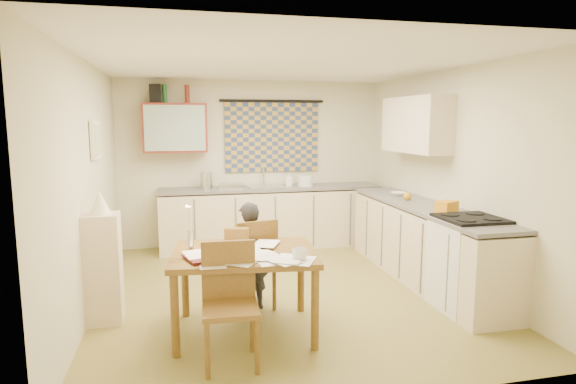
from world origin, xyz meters
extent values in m
cube|color=olive|center=(0.00, 0.00, -0.01)|extent=(4.00, 4.50, 0.02)
cube|color=white|center=(0.00, 0.00, 2.51)|extent=(4.00, 4.50, 0.02)
cube|color=beige|center=(0.00, 2.26, 1.25)|extent=(4.00, 0.02, 2.50)
cube|color=beige|center=(0.00, -2.26, 1.25)|extent=(4.00, 0.02, 2.50)
cube|color=beige|center=(-2.01, 0.00, 1.25)|extent=(0.02, 4.50, 2.50)
cube|color=beige|center=(2.01, 0.00, 1.25)|extent=(0.02, 4.50, 2.50)
cube|color=navy|center=(0.30, 2.22, 1.65)|extent=(1.45, 0.03, 1.05)
cylinder|color=black|center=(0.30, 2.20, 2.20)|extent=(1.60, 0.04, 0.04)
cube|color=maroon|center=(-1.15, 2.08, 1.80)|extent=(0.90, 0.34, 0.70)
cube|color=#99B2A5|center=(-1.15, 1.91, 1.80)|extent=(0.84, 0.02, 0.64)
cube|color=beige|center=(1.83, 0.55, 1.85)|extent=(0.34, 1.30, 0.70)
cube|color=#F4E8CE|center=(-1.97, 0.40, 1.70)|extent=(0.04, 0.50, 0.40)
cube|color=silver|center=(-1.95, 0.40, 1.70)|extent=(0.01, 0.42, 0.32)
cube|color=beige|center=(0.23, 1.95, 0.43)|extent=(3.30, 0.60, 0.86)
cube|color=#565351|center=(0.23, 1.95, 0.90)|extent=(3.30, 0.62, 0.04)
cube|color=beige|center=(1.70, 0.00, 0.43)|extent=(0.60, 2.95, 0.86)
cube|color=#565351|center=(1.70, 0.00, 0.90)|extent=(0.62, 2.95, 0.04)
cube|color=white|center=(1.70, -0.91, 0.46)|extent=(0.61, 0.61, 0.92)
cube|color=black|center=(1.70, -0.91, 0.94)|extent=(0.58, 0.58, 0.03)
cube|color=silver|center=(0.16, 1.95, 0.88)|extent=(0.57, 0.48, 0.10)
cylinder|color=silver|center=(0.15, 2.13, 1.06)|extent=(0.04, 0.04, 0.28)
cube|color=silver|center=(-0.36, 1.95, 0.95)|extent=(0.40, 0.36, 0.06)
cylinder|color=silver|center=(-0.73, 1.95, 1.04)|extent=(0.21, 0.21, 0.24)
cylinder|color=white|center=(0.76, 1.95, 1.00)|extent=(0.32, 0.32, 0.16)
imported|color=white|center=(0.51, 2.00, 1.02)|extent=(0.12, 0.12, 0.21)
imported|color=white|center=(1.70, 0.72, 0.94)|extent=(0.30, 0.30, 0.05)
cube|color=orange|center=(1.70, -0.47, 0.98)|extent=(0.27, 0.24, 0.12)
sphere|color=orange|center=(1.65, 0.35, 0.97)|extent=(0.10, 0.10, 0.10)
cube|color=black|center=(-1.41, 2.08, 2.28)|extent=(0.17, 0.21, 0.26)
cylinder|color=#195926|center=(-1.28, 2.08, 2.28)|extent=(0.08, 0.08, 0.26)
cylinder|color=maroon|center=(-0.96, 2.08, 2.28)|extent=(0.07, 0.07, 0.26)
cube|color=brown|center=(-0.58, -0.95, 0.72)|extent=(1.36, 1.09, 0.05)
cube|color=brown|center=(-0.44, -0.39, 0.45)|extent=(0.51, 0.51, 0.04)
cube|color=brown|center=(-0.39, -0.58, 0.71)|extent=(0.42, 0.13, 0.46)
cube|color=brown|center=(-0.77, -1.53, 0.46)|extent=(0.45, 0.45, 0.04)
cube|color=brown|center=(-0.76, -1.33, 0.72)|extent=(0.43, 0.06, 0.47)
imported|color=black|center=(-0.46, -0.41, 0.55)|extent=(0.41, 0.28, 1.10)
cube|color=beige|center=(-1.84, -0.44, 0.52)|extent=(0.32, 0.30, 1.05)
cone|color=#F4E8CE|center=(-1.84, -0.44, 1.16)|extent=(0.20, 0.20, 0.22)
cube|color=brown|center=(-0.61, -0.71, 0.83)|extent=(0.24, 0.16, 0.16)
imported|color=white|center=(-0.16, -1.33, 0.80)|extent=(0.21, 0.21, 0.10)
imported|color=maroon|center=(-1.08, -1.18, 0.76)|extent=(0.38, 0.41, 0.03)
imported|color=orange|center=(-0.95, -1.00, 0.76)|extent=(0.40, 0.41, 0.02)
cube|color=orange|center=(-0.88, -1.24, 0.77)|extent=(0.13, 0.10, 0.04)
cube|color=black|center=(-0.46, -1.28, 0.76)|extent=(0.13, 0.05, 0.02)
cylinder|color=silver|center=(-1.04, -0.82, 0.84)|extent=(0.07, 0.07, 0.18)
cylinder|color=white|center=(-1.04, -0.83, 1.04)|extent=(0.03, 0.03, 0.22)
sphere|color=#FFCC66|center=(-1.06, -0.87, 1.16)|extent=(0.02, 0.02, 0.02)
cube|color=white|center=(-0.88, -1.27, 0.75)|extent=(0.22, 0.30, 0.00)
cube|color=white|center=(-0.42, -1.30, 0.75)|extent=(0.24, 0.32, 0.00)
cube|color=white|center=(-0.42, -1.11, 0.75)|extent=(0.29, 0.35, 0.00)
cube|color=white|center=(-0.56, -1.18, 0.76)|extent=(0.23, 0.31, 0.00)
cube|color=white|center=(-0.16, -1.37, 0.76)|extent=(0.33, 0.36, 0.00)
cube|color=white|center=(-0.62, -1.29, 0.76)|extent=(0.34, 0.36, 0.00)
cube|color=white|center=(-0.47, -1.16, 0.76)|extent=(0.32, 0.36, 0.00)
cube|color=white|center=(-0.68, -1.08, 0.76)|extent=(0.27, 0.34, 0.00)
cube|color=white|center=(-0.86, -1.04, 0.76)|extent=(0.29, 0.34, 0.00)
cube|color=white|center=(-0.67, -1.20, 0.77)|extent=(0.21, 0.30, 0.00)
cube|color=white|center=(-0.31, -1.36, 0.77)|extent=(0.32, 0.36, 0.00)
cube|color=white|center=(-0.51, -1.17, 0.77)|extent=(0.29, 0.35, 0.00)
cube|color=white|center=(-0.53, -1.06, 0.77)|extent=(0.25, 0.32, 0.00)
cube|color=white|center=(-0.67, -0.97, 0.77)|extent=(0.35, 0.36, 0.00)
cube|color=white|center=(-0.35, -0.81, 0.77)|extent=(0.31, 0.36, 0.00)
cube|color=white|center=(-0.26, -1.35, 0.77)|extent=(0.32, 0.36, 0.00)
cube|color=white|center=(-0.99, -1.04, 0.78)|extent=(0.27, 0.33, 0.00)
camera|label=1|loc=(-1.12, -5.08, 1.89)|focal=30.00mm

